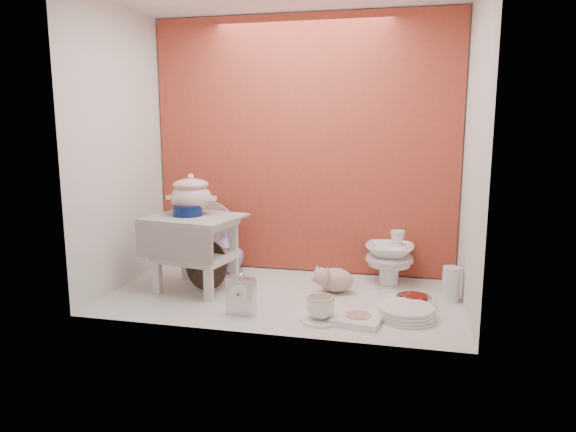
# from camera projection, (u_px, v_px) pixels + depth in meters

# --- Properties ---
(ground) EXTENTS (1.80, 1.80, 0.00)m
(ground) POSITION_uv_depth(u_px,v_px,m) (283.00, 296.00, 2.69)
(ground) COLOR silver
(ground) RESTS_ON ground
(niche_shell) EXTENTS (1.86, 1.03, 1.53)m
(niche_shell) POSITION_uv_depth(u_px,v_px,m) (291.00, 114.00, 2.70)
(niche_shell) COLOR #AF3C2B
(niche_shell) RESTS_ON ground
(step_stool) EXTENTS (0.52, 0.47, 0.40)m
(step_stool) POSITION_uv_depth(u_px,v_px,m) (196.00, 253.00, 2.77)
(step_stool) COLOR silver
(step_stool) RESTS_ON ground
(soup_tureen) EXTENTS (0.27, 0.27, 0.22)m
(soup_tureen) POSITION_uv_depth(u_px,v_px,m) (191.00, 194.00, 2.78)
(soup_tureen) COLOR white
(soup_tureen) RESTS_ON step_stool
(cobalt_bowl) EXTENTS (0.19, 0.19, 0.06)m
(cobalt_bowl) POSITION_uv_depth(u_px,v_px,m) (188.00, 210.00, 2.75)
(cobalt_bowl) COLOR #0A164C
(cobalt_bowl) RESTS_ON step_stool
(floral_platter) EXTENTS (0.42, 0.15, 0.42)m
(floral_platter) POSITION_uv_depth(u_px,v_px,m) (209.00, 234.00, 3.22)
(floral_platter) COLOR silver
(floral_platter) RESTS_ON ground
(blue_white_vase) EXTENTS (0.27, 0.27, 0.24)m
(blue_white_vase) POSITION_uv_depth(u_px,v_px,m) (225.00, 252.00, 3.13)
(blue_white_vase) COLOR silver
(blue_white_vase) RESTS_ON ground
(lacquer_tray) EXTENTS (0.28, 0.12, 0.27)m
(lacquer_tray) POSITION_uv_depth(u_px,v_px,m) (206.00, 265.00, 2.78)
(lacquer_tray) COLOR black
(lacquer_tray) RESTS_ON ground
(mantel_clock) EXTENTS (0.14, 0.06, 0.20)m
(mantel_clock) POSITION_uv_depth(u_px,v_px,m) (241.00, 294.00, 2.42)
(mantel_clock) COLOR silver
(mantel_clock) RESTS_ON ground
(plush_pig) EXTENTS (0.28, 0.24, 0.14)m
(plush_pig) POSITION_uv_depth(u_px,v_px,m) (335.00, 279.00, 2.74)
(plush_pig) COLOR tan
(plush_pig) RESTS_ON ground
(teacup_saucer) EXTENTS (0.21, 0.21, 0.01)m
(teacup_saucer) POSITION_uv_depth(u_px,v_px,m) (320.00, 319.00, 2.36)
(teacup_saucer) COLOR white
(teacup_saucer) RESTS_ON ground
(gold_rim_teacup) EXTENTS (0.14, 0.14, 0.10)m
(gold_rim_teacup) POSITION_uv_depth(u_px,v_px,m) (321.00, 307.00, 2.35)
(gold_rim_teacup) COLOR white
(gold_rim_teacup) RESTS_ON teacup_saucer
(lattice_dish) EXTENTS (0.24, 0.24, 0.03)m
(lattice_dish) POSITION_uv_depth(u_px,v_px,m) (358.00, 319.00, 2.34)
(lattice_dish) COLOR white
(lattice_dish) RESTS_ON ground
(dinner_plate_stack) EXTENTS (0.27, 0.27, 0.06)m
(dinner_plate_stack) POSITION_uv_depth(u_px,v_px,m) (406.00, 312.00, 2.38)
(dinner_plate_stack) COLOR white
(dinner_plate_stack) RESTS_ON ground
(crystal_bowl) EXTENTS (0.22, 0.22, 0.05)m
(crystal_bowl) POSITION_uv_depth(u_px,v_px,m) (414.00, 301.00, 2.53)
(crystal_bowl) COLOR silver
(crystal_bowl) RESTS_ON ground
(clear_glass_vase) EXTENTS (0.11, 0.11, 0.18)m
(clear_glass_vase) POSITION_uv_depth(u_px,v_px,m) (451.00, 284.00, 2.61)
(clear_glass_vase) COLOR silver
(clear_glass_vase) RESTS_ON ground
(porcelain_tower) EXTENTS (0.29, 0.29, 0.31)m
(porcelain_tower) POSITION_uv_depth(u_px,v_px,m) (389.00, 257.00, 2.88)
(porcelain_tower) COLOR white
(porcelain_tower) RESTS_ON ground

